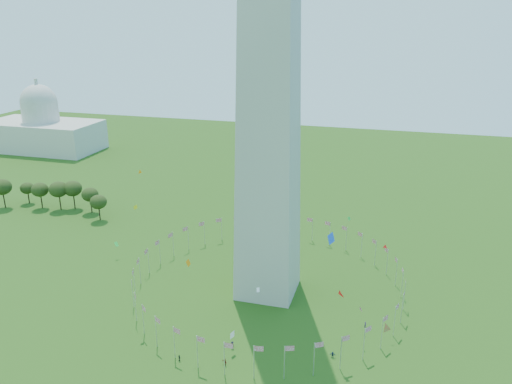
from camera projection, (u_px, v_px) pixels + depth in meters
flag_ring at (268, 277)px, 151.49m from camera, size 80.24×80.24×9.00m
capitol_building at (40, 114)px, 309.88m from camera, size 70.00×35.00×46.00m
kites_aloft at (284, 284)px, 118.29m from camera, size 124.14×68.57×42.10m
tree_line_west at (54, 197)px, 215.45m from camera, size 55.91×16.19×12.75m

